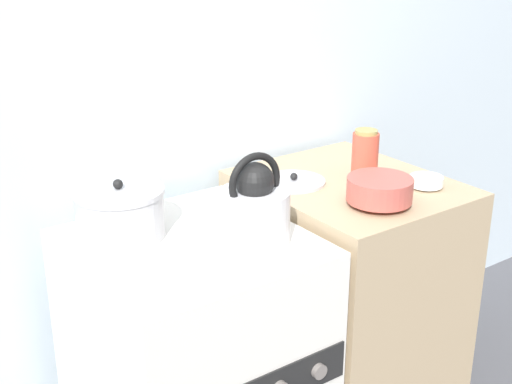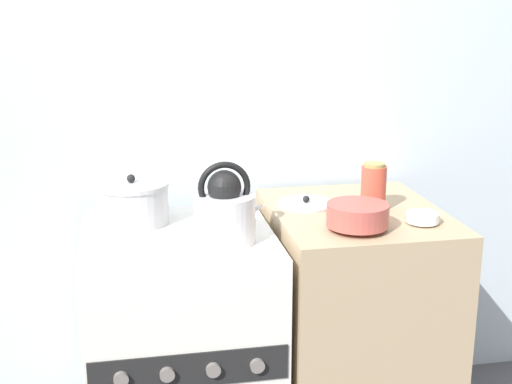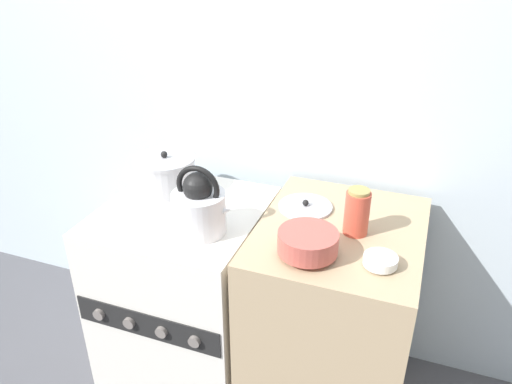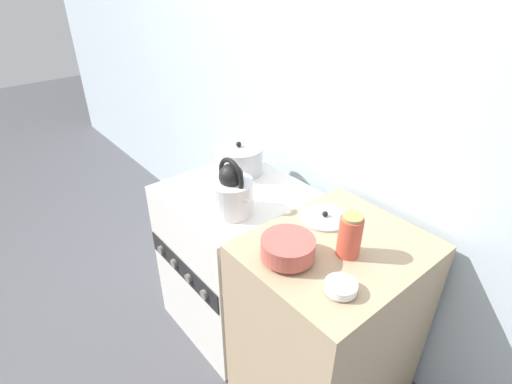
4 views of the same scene
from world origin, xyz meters
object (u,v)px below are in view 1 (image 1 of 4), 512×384
at_px(stove, 195,370).
at_px(kettle, 255,209).
at_px(enamel_bowl, 380,190).
at_px(storage_jar, 365,155).
at_px(loose_pot_lid, 294,181).
at_px(small_ceramic_bowl, 426,181).
at_px(cooking_pot, 120,213).

distance_m(stove, kettle, 0.55).
height_order(enamel_bowl, storage_jar, storage_jar).
xyz_separation_m(kettle, loose_pot_lid, (0.32, 0.24, -0.06)).
relative_size(stove, small_ceramic_bowl, 7.88).
xyz_separation_m(enamel_bowl, storage_jar, (0.12, 0.19, 0.03)).
distance_m(cooking_pot, small_ceramic_bowl, 0.96).
xyz_separation_m(storage_jar, loose_pot_lid, (-0.21, 0.11, -0.08)).
bearing_deg(stove, cooking_pot, 134.90).
bearing_deg(kettle, storage_jar, 14.00).
distance_m(cooking_pot, storage_jar, 0.82).
height_order(small_ceramic_bowl, loose_pot_lid, small_ceramic_bowl).
bearing_deg(stove, loose_pot_lid, 15.26).
height_order(stove, loose_pot_lid, loose_pot_lid).
distance_m(stove, storage_jar, 0.86).
bearing_deg(cooking_pot, enamel_bowl, -24.10).
bearing_deg(enamel_bowl, cooking_pot, 155.90).
relative_size(cooking_pot, enamel_bowl, 1.28).
bearing_deg(small_ceramic_bowl, kettle, 176.78).
bearing_deg(stove, enamel_bowl, -17.08).
xyz_separation_m(stove, loose_pot_lid, (0.46, 0.13, 0.46)).
distance_m(small_ceramic_bowl, storage_jar, 0.21).
bearing_deg(small_ceramic_bowl, loose_pot_lid, 139.00).
height_order(cooking_pot, enamel_bowl, cooking_pot).
height_order(stove, cooking_pot, cooking_pot).
distance_m(kettle, enamel_bowl, 0.42).
bearing_deg(small_ceramic_bowl, storage_jar, 122.97).
xyz_separation_m(stove, cooking_pot, (-0.14, 0.14, 0.49)).
relative_size(kettle, enamel_bowl, 1.32).
xyz_separation_m(stove, small_ceramic_bowl, (0.78, -0.15, 0.48)).
distance_m(cooking_pot, loose_pot_lid, 0.60).
distance_m(stove, small_ceramic_bowl, 0.93).
relative_size(cooking_pot, small_ceramic_bowl, 2.34).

